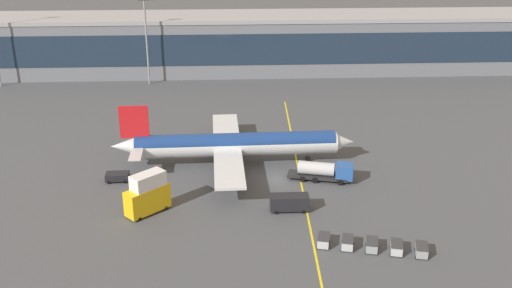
{
  "coord_description": "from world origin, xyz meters",
  "views": [
    {
      "loc": [
        -8.25,
        -89.75,
        42.73
      ],
      "look_at": [
        -3.46,
        4.93,
        4.5
      ],
      "focal_mm": 41.78,
      "sensor_mm": 36.0,
      "label": 1
    }
  ],
  "objects_px": {
    "main_airliner": "(234,144)",
    "catering_lift": "(148,194)",
    "fuel_tanker": "(325,171)",
    "lavatory_truck": "(290,202)",
    "baggage_cart_0": "(324,240)",
    "baggage_cart_2": "(372,245)",
    "pushback_tug": "(118,176)",
    "baggage_cart_1": "(348,243)",
    "baggage_cart_4": "(422,250)",
    "baggage_cart_3": "(397,247)"
  },
  "relations": [
    {
      "from": "pushback_tug",
      "to": "baggage_cart_0",
      "type": "xyz_separation_m",
      "value": [
        30.99,
        -21.78,
        -0.07
      ]
    },
    {
      "from": "fuel_tanker",
      "to": "baggage_cart_1",
      "type": "bearing_deg",
      "value": -90.64
    },
    {
      "from": "main_airliner",
      "to": "catering_lift",
      "type": "xyz_separation_m",
      "value": [
        -13.06,
        -17.33,
        -0.63
      ]
    },
    {
      "from": "fuel_tanker",
      "to": "baggage_cart_2",
      "type": "xyz_separation_m",
      "value": [
        2.88,
        -21.66,
        -0.96
      ]
    },
    {
      "from": "baggage_cart_2",
      "to": "baggage_cart_0",
      "type": "bearing_deg",
      "value": 166.29
    },
    {
      "from": "pushback_tug",
      "to": "baggage_cart_2",
      "type": "relative_size",
      "value": 1.32
    },
    {
      "from": "baggage_cart_2",
      "to": "baggage_cart_4",
      "type": "height_order",
      "value": "same"
    },
    {
      "from": "main_airliner",
      "to": "fuel_tanker",
      "type": "xyz_separation_m",
      "value": [
        14.9,
        -7.72,
        -1.95
      ]
    },
    {
      "from": "catering_lift",
      "to": "baggage_cart_0",
      "type": "distance_m",
      "value": 26.87
    },
    {
      "from": "lavatory_truck",
      "to": "baggage_cart_0",
      "type": "bearing_deg",
      "value": -70.98
    },
    {
      "from": "lavatory_truck",
      "to": "baggage_cart_4",
      "type": "relative_size",
      "value": 1.97
    },
    {
      "from": "fuel_tanker",
      "to": "baggage_cart_4",
      "type": "bearing_deg",
      "value": -68.57
    },
    {
      "from": "baggage_cart_0",
      "to": "catering_lift",
      "type": "bearing_deg",
      "value": 156.85
    },
    {
      "from": "fuel_tanker",
      "to": "baggage_cart_0",
      "type": "relative_size",
      "value": 3.77
    },
    {
      "from": "fuel_tanker",
      "to": "catering_lift",
      "type": "distance_m",
      "value": 29.6
    },
    {
      "from": "main_airliner",
      "to": "baggage_cart_0",
      "type": "bearing_deg",
      "value": -67.47
    },
    {
      "from": "pushback_tug",
      "to": "baggage_cart_1",
      "type": "bearing_deg",
      "value": -33.46
    },
    {
      "from": "baggage_cart_0",
      "to": "baggage_cart_4",
      "type": "distance_m",
      "value": 12.8
    },
    {
      "from": "main_airliner",
      "to": "fuel_tanker",
      "type": "relative_size",
      "value": 3.86
    },
    {
      "from": "baggage_cart_2",
      "to": "baggage_cart_3",
      "type": "distance_m",
      "value": 3.2
    },
    {
      "from": "fuel_tanker",
      "to": "baggage_cart_1",
      "type": "xyz_separation_m",
      "value": [
        -0.23,
        -20.9,
        -0.96
      ]
    },
    {
      "from": "main_airliner",
      "to": "lavatory_truck",
      "type": "xyz_separation_m",
      "value": [
        8.08,
        -17.77,
        -2.28
      ]
    },
    {
      "from": "catering_lift",
      "to": "baggage_cart_1",
      "type": "height_order",
      "value": "catering_lift"
    },
    {
      "from": "lavatory_truck",
      "to": "main_airliner",
      "type": "bearing_deg",
      "value": 114.44
    },
    {
      "from": "catering_lift",
      "to": "fuel_tanker",
      "type": "bearing_deg",
      "value": 18.98
    },
    {
      "from": "fuel_tanker",
      "to": "baggage_cart_4",
      "type": "relative_size",
      "value": 3.77
    },
    {
      "from": "fuel_tanker",
      "to": "pushback_tug",
      "type": "xyz_separation_m",
      "value": [
        -34.33,
        1.63,
        -0.9
      ]
    },
    {
      "from": "fuel_tanker",
      "to": "catering_lift",
      "type": "height_order",
      "value": "catering_lift"
    },
    {
      "from": "lavatory_truck",
      "to": "baggage_cart_2",
      "type": "bearing_deg",
      "value": -50.12
    },
    {
      "from": "pushback_tug",
      "to": "baggage_cart_3",
      "type": "distance_m",
      "value": 46.94
    },
    {
      "from": "baggage_cart_1",
      "to": "baggage_cart_2",
      "type": "relative_size",
      "value": 1.0
    },
    {
      "from": "catering_lift",
      "to": "lavatory_truck",
      "type": "xyz_separation_m",
      "value": [
        21.14,
        -0.44,
        -1.64
      ]
    },
    {
      "from": "baggage_cart_4",
      "to": "pushback_tug",
      "type": "bearing_deg",
      "value": 150.26
    },
    {
      "from": "pushback_tug",
      "to": "baggage_cart_3",
      "type": "bearing_deg",
      "value": -30.82
    },
    {
      "from": "baggage_cart_4",
      "to": "baggage_cart_2",
      "type": "bearing_deg",
      "value": 166.29
    },
    {
      "from": "lavatory_truck",
      "to": "baggage_cart_0",
      "type": "distance_m",
      "value": 10.69
    },
    {
      "from": "catering_lift",
      "to": "baggage_cart_3",
      "type": "bearing_deg",
      "value": -20.66
    },
    {
      "from": "baggage_cart_0",
      "to": "baggage_cart_1",
      "type": "distance_m",
      "value": 3.2
    },
    {
      "from": "pushback_tug",
      "to": "baggage_cart_4",
      "type": "xyz_separation_m",
      "value": [
        43.42,
        -24.81,
        -0.07
      ]
    },
    {
      "from": "main_airliner",
      "to": "baggage_cart_1",
      "type": "distance_m",
      "value": 32.29
    },
    {
      "from": "lavatory_truck",
      "to": "baggage_cart_0",
      "type": "xyz_separation_m",
      "value": [
        3.48,
        -10.09,
        -0.64
      ]
    },
    {
      "from": "main_airliner",
      "to": "baggage_cart_1",
      "type": "bearing_deg",
      "value": -62.87
    },
    {
      "from": "main_airliner",
      "to": "catering_lift",
      "type": "bearing_deg",
      "value": -127.0
    },
    {
      "from": "pushback_tug",
      "to": "baggage_cart_4",
      "type": "relative_size",
      "value": 1.32
    },
    {
      "from": "fuel_tanker",
      "to": "lavatory_truck",
      "type": "height_order",
      "value": "fuel_tanker"
    },
    {
      "from": "main_airliner",
      "to": "lavatory_truck",
      "type": "bearing_deg",
      "value": -65.56
    },
    {
      "from": "baggage_cart_3",
      "to": "baggage_cart_4",
      "type": "height_order",
      "value": "same"
    },
    {
      "from": "baggage_cart_4",
      "to": "main_airliner",
      "type": "bearing_deg",
      "value": 127.83
    },
    {
      "from": "main_airliner",
      "to": "baggage_cart_2",
      "type": "distance_m",
      "value": 34.46
    },
    {
      "from": "catering_lift",
      "to": "baggage_cart_4",
      "type": "bearing_deg",
      "value": -20.1
    }
  ]
}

